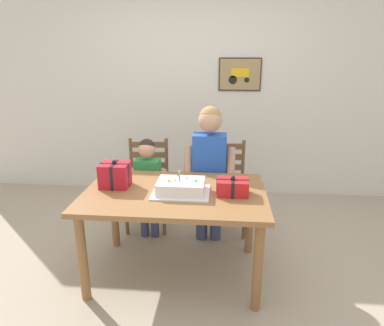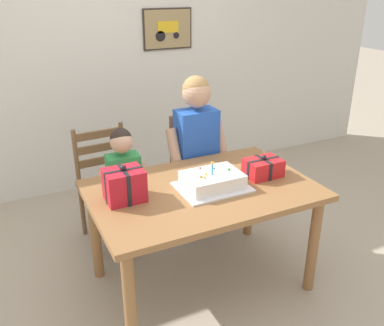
# 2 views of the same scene
# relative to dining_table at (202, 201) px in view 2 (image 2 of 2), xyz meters

# --- Properties ---
(ground_plane) EXTENTS (20.00, 20.00, 0.00)m
(ground_plane) POSITION_rel_dining_table_xyz_m (0.00, 0.00, -0.65)
(ground_plane) COLOR tan
(back_wall) EXTENTS (6.40, 0.11, 2.60)m
(back_wall) POSITION_rel_dining_table_xyz_m (0.00, 1.89, 0.65)
(back_wall) COLOR silver
(back_wall) RESTS_ON ground
(dining_table) EXTENTS (1.42, 0.93, 0.74)m
(dining_table) POSITION_rel_dining_table_xyz_m (0.00, 0.00, 0.00)
(dining_table) COLOR olive
(dining_table) RESTS_ON ground
(birthday_cake) EXTENTS (0.44, 0.34, 0.19)m
(birthday_cake) POSITION_rel_dining_table_xyz_m (0.05, -0.03, 0.15)
(birthday_cake) COLOR silver
(birthday_cake) RESTS_ON dining_table
(gift_box_red_large) EXTENTS (0.23, 0.19, 0.23)m
(gift_box_red_large) POSITION_rel_dining_table_xyz_m (-0.49, 0.06, 0.19)
(gift_box_red_large) COLOR red
(gift_box_red_large) RESTS_ON dining_table
(gift_box_beside_cake) EXTENTS (0.25, 0.18, 0.16)m
(gift_box_beside_cake) POSITION_rel_dining_table_xyz_m (0.45, -0.02, 0.16)
(gift_box_beside_cake) COLOR red
(gift_box_beside_cake) RESTS_ON dining_table
(chair_left) EXTENTS (0.45, 0.45, 0.92)m
(chair_left) POSITION_rel_dining_table_xyz_m (-0.41, 0.84, -0.18)
(chair_left) COLOR brown
(chair_left) RESTS_ON ground
(chair_right) EXTENTS (0.44, 0.44, 0.92)m
(chair_right) POSITION_rel_dining_table_xyz_m (0.40, 0.84, -0.18)
(chair_right) COLOR brown
(chair_right) RESTS_ON ground
(child_older) EXTENTS (0.48, 0.27, 1.33)m
(child_older) POSITION_rel_dining_table_xyz_m (0.25, 0.59, 0.16)
(child_older) COLOR #38426B
(child_older) RESTS_ON ground
(child_younger) EXTENTS (0.37, 0.21, 1.01)m
(child_younger) POSITION_rel_dining_table_xyz_m (-0.34, 0.59, -0.03)
(child_younger) COLOR #38426B
(child_younger) RESTS_ON ground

